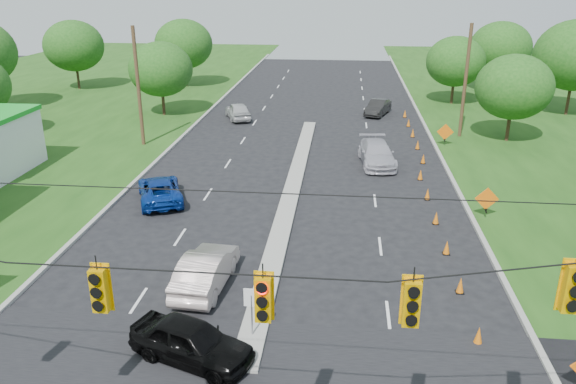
# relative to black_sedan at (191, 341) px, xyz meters

# --- Properties ---
(curb_left) EXTENTS (0.25, 110.00, 0.16)m
(curb_left) POSITION_rel_black_sedan_xyz_m (-8.26, 25.42, -0.75)
(curb_left) COLOR gray
(curb_left) RESTS_ON ground
(curb_right) EXTENTS (0.25, 110.00, 0.16)m
(curb_right) POSITION_rel_black_sedan_xyz_m (11.94, 25.42, -0.75)
(curb_right) COLOR gray
(curb_right) RESTS_ON ground
(median) EXTENTS (1.00, 34.00, 0.18)m
(median) POSITION_rel_black_sedan_xyz_m (1.84, 16.42, -0.75)
(median) COLOR gray
(median) RESTS_ON ground
(median_sign) EXTENTS (0.55, 0.06, 2.05)m
(median_sign) POSITION_rel_black_sedan_xyz_m (1.84, 1.42, 0.71)
(median_sign) COLOR gray
(median_sign) RESTS_ON ground
(signal_span) EXTENTS (25.60, 0.32, 9.00)m
(signal_span) POSITION_rel_black_sedan_xyz_m (1.79, -5.58, 4.22)
(signal_span) COLOR #422D1C
(signal_span) RESTS_ON ground
(utility_pole_far_left) EXTENTS (0.28, 0.28, 9.00)m
(utility_pole_far_left) POSITION_rel_black_sedan_xyz_m (-10.66, 25.42, 3.75)
(utility_pole_far_left) COLOR #422D1C
(utility_pole_far_left) RESTS_ON ground
(utility_pole_far_right) EXTENTS (0.28, 0.28, 9.00)m
(utility_pole_far_right) POSITION_rel_black_sedan_xyz_m (14.34, 30.42, 3.75)
(utility_pole_far_right) COLOR #422D1C
(utility_pole_far_right) RESTS_ON ground
(cone_1) EXTENTS (0.32, 0.32, 0.70)m
(cone_1) POSITION_rel_black_sedan_xyz_m (9.90, 1.92, -0.40)
(cone_1) COLOR orange
(cone_1) RESTS_ON ground
(cone_2) EXTENTS (0.32, 0.32, 0.70)m
(cone_2) POSITION_rel_black_sedan_xyz_m (9.90, 5.42, -0.40)
(cone_2) COLOR orange
(cone_2) RESTS_ON ground
(cone_3) EXTENTS (0.32, 0.32, 0.70)m
(cone_3) POSITION_rel_black_sedan_xyz_m (9.90, 8.92, -0.40)
(cone_3) COLOR orange
(cone_3) RESTS_ON ground
(cone_4) EXTENTS (0.32, 0.32, 0.70)m
(cone_4) POSITION_rel_black_sedan_xyz_m (9.90, 12.42, -0.40)
(cone_4) COLOR orange
(cone_4) RESTS_ON ground
(cone_5) EXTENTS (0.32, 0.32, 0.70)m
(cone_5) POSITION_rel_black_sedan_xyz_m (9.90, 15.92, -0.40)
(cone_5) COLOR orange
(cone_5) RESTS_ON ground
(cone_6) EXTENTS (0.32, 0.32, 0.70)m
(cone_6) POSITION_rel_black_sedan_xyz_m (9.90, 19.42, -0.40)
(cone_6) COLOR orange
(cone_6) RESTS_ON ground
(cone_7) EXTENTS (0.32, 0.32, 0.70)m
(cone_7) POSITION_rel_black_sedan_xyz_m (10.50, 22.92, -0.40)
(cone_7) COLOR orange
(cone_7) RESTS_ON ground
(cone_8) EXTENTS (0.32, 0.32, 0.70)m
(cone_8) POSITION_rel_black_sedan_xyz_m (10.50, 26.42, -0.40)
(cone_8) COLOR orange
(cone_8) RESTS_ON ground
(cone_9) EXTENTS (0.32, 0.32, 0.70)m
(cone_9) POSITION_rel_black_sedan_xyz_m (10.50, 29.92, -0.40)
(cone_9) COLOR orange
(cone_9) RESTS_ON ground
(cone_10) EXTENTS (0.32, 0.32, 0.70)m
(cone_10) POSITION_rel_black_sedan_xyz_m (10.50, 33.42, -0.40)
(cone_10) COLOR orange
(cone_10) RESTS_ON ground
(cone_11) EXTENTS (0.32, 0.32, 0.70)m
(cone_11) POSITION_rel_black_sedan_xyz_m (10.50, 36.92, -0.40)
(cone_11) COLOR orange
(cone_11) RESTS_ON ground
(work_sign_1) EXTENTS (1.27, 0.58, 1.37)m
(work_sign_1) POSITION_rel_black_sedan_xyz_m (12.64, 13.42, 0.34)
(work_sign_1) COLOR black
(work_sign_1) RESTS_ON ground
(work_sign_2) EXTENTS (1.27, 0.58, 1.37)m
(work_sign_2) POSITION_rel_black_sedan_xyz_m (12.64, 27.42, 0.34)
(work_sign_2) COLOR black
(work_sign_2) RESTS_ON ground
(tree_4) EXTENTS (6.72, 6.72, 7.84)m
(tree_4) POSITION_rel_black_sedan_xyz_m (-26.16, 47.42, 4.21)
(tree_4) COLOR black
(tree_4) RESTS_ON ground
(tree_5) EXTENTS (5.88, 5.88, 6.86)m
(tree_5) POSITION_rel_black_sedan_xyz_m (-12.16, 35.42, 3.59)
(tree_5) COLOR black
(tree_5) RESTS_ON ground
(tree_6) EXTENTS (6.72, 6.72, 7.84)m
(tree_6) POSITION_rel_black_sedan_xyz_m (-14.16, 50.42, 4.21)
(tree_6) COLOR black
(tree_6) RESTS_ON ground
(tree_9) EXTENTS (5.88, 5.88, 6.86)m
(tree_9) POSITION_rel_black_sedan_xyz_m (17.84, 29.42, 3.59)
(tree_9) COLOR black
(tree_9) RESTS_ON ground
(tree_10) EXTENTS (7.56, 7.56, 8.82)m
(tree_10) POSITION_rel_black_sedan_xyz_m (25.84, 39.42, 4.83)
(tree_10) COLOR black
(tree_10) RESTS_ON ground
(tree_11) EXTENTS (6.72, 6.72, 7.84)m
(tree_11) POSITION_rel_black_sedan_xyz_m (21.84, 50.42, 4.21)
(tree_11) COLOR black
(tree_11) RESTS_ON ground
(tree_12) EXTENTS (5.88, 5.88, 6.86)m
(tree_12) POSITION_rel_black_sedan_xyz_m (15.84, 43.42, 3.59)
(tree_12) COLOR black
(tree_12) RESTS_ON ground
(black_sedan) EXTENTS (4.74, 3.20, 1.50)m
(black_sedan) POSITION_rel_black_sedan_xyz_m (0.00, 0.00, 0.00)
(black_sedan) COLOR black
(black_sedan) RESTS_ON ground
(white_sedan) EXTENTS (2.03, 4.93, 1.59)m
(white_sedan) POSITION_rel_black_sedan_xyz_m (-0.67, 4.85, 0.04)
(white_sedan) COLOR beige
(white_sedan) RESTS_ON ground
(blue_pickup) EXTENTS (4.05, 5.53, 1.40)m
(blue_pickup) POSITION_rel_black_sedan_xyz_m (-5.67, 14.13, -0.05)
(blue_pickup) COLOR navy
(blue_pickup) RESTS_ON ground
(silver_car_far) EXTENTS (2.75, 5.64, 1.58)m
(silver_car_far) POSITION_rel_black_sedan_xyz_m (7.21, 22.36, 0.04)
(silver_car_far) COLOR #B1AEB9
(silver_car_far) RESTS_ON ground
(silver_car_oncoming) EXTENTS (3.34, 4.88, 1.54)m
(silver_car_oncoming) POSITION_rel_black_sedan_xyz_m (-4.89, 34.63, 0.02)
(silver_car_oncoming) COLOR #B7B7B7
(silver_car_oncoming) RESTS_ON ground
(dark_car_receding) EXTENTS (2.84, 4.61, 1.43)m
(dark_car_receding) POSITION_rel_black_sedan_xyz_m (8.01, 37.66, -0.03)
(dark_car_receding) COLOR black
(dark_car_receding) RESTS_ON ground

